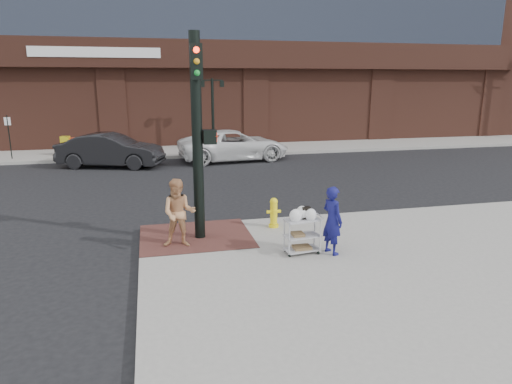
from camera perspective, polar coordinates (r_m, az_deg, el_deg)
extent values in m
plane|color=black|center=(11.13, -3.91, -7.52)|extent=(220.00, 220.00, 0.00)
cube|color=gray|center=(44.72, 5.30, 8.63)|extent=(65.00, 36.00, 0.15)
cube|color=#4E2824|center=(11.84, -7.52, -5.47)|extent=(2.80, 2.40, 0.01)
cube|color=slate|center=(63.92, 28.77, 16.61)|extent=(14.00, 20.00, 18.00)
cylinder|color=black|center=(26.56, -5.41, 9.64)|extent=(0.16, 0.16, 4.00)
cube|color=black|center=(26.49, -5.51, 13.74)|extent=(1.20, 0.06, 0.06)
cube|color=black|center=(26.42, -6.71, 13.28)|extent=(0.22, 0.22, 0.35)
cube|color=black|center=(26.57, -4.29, 13.34)|extent=(0.22, 0.22, 0.35)
cylinder|color=black|center=(26.30, -28.45, 6.05)|extent=(0.05, 0.05, 2.20)
cylinder|color=black|center=(11.19, -7.35, 6.55)|extent=(0.26, 0.26, 5.00)
cube|color=black|center=(11.21, -5.82, 6.87)|extent=(0.32, 0.28, 0.34)
cube|color=#FF260C|center=(11.24, -5.01, 6.90)|extent=(0.02, 0.18, 0.22)
cube|color=black|center=(10.83, -7.49, 15.86)|extent=(0.28, 0.18, 0.80)
imported|color=#12125A|center=(10.53, 9.51, -3.51)|extent=(0.55, 0.67, 1.58)
imported|color=tan|center=(10.97, -9.60, -2.62)|extent=(0.90, 0.75, 1.65)
imported|color=black|center=(22.82, -17.71, 4.98)|extent=(5.17, 3.10, 1.61)
imported|color=white|center=(23.65, -2.79, 5.86)|extent=(5.91, 3.22, 1.57)
cube|color=#ABABB0|center=(10.43, 5.84, -3.50)|extent=(0.85, 0.55, 0.03)
cube|color=#ABABB0|center=(10.55, 5.79, -5.46)|extent=(0.85, 0.55, 0.03)
cube|color=#ABABB0|center=(10.66, 5.75, -7.11)|extent=(0.85, 0.55, 0.03)
cube|color=black|center=(10.46, 6.24, -2.65)|extent=(0.19, 0.12, 0.28)
cube|color=brown|center=(10.50, 5.25, -5.28)|extent=(0.26, 0.30, 0.07)
cube|color=brown|center=(10.64, 5.75, -6.89)|extent=(0.40, 0.32, 0.06)
cylinder|color=yellow|center=(12.46, 2.21, -4.21)|extent=(0.27, 0.27, 0.08)
cylinder|color=yellow|center=(12.36, 2.23, -2.68)|extent=(0.19, 0.19, 0.60)
sphere|color=yellow|center=(12.27, 2.24, -1.22)|extent=(0.21, 0.21, 0.21)
cylinder|color=yellow|center=(12.35, 2.23, -2.47)|extent=(0.39, 0.09, 0.09)
cube|color=red|center=(26.43, -21.97, 5.32)|extent=(0.45, 0.43, 0.91)
cube|color=gold|center=(26.32, -22.68, 5.34)|extent=(0.47, 0.44, 1.02)
cube|color=#1D3CBD|center=(26.15, -18.88, 5.63)|extent=(0.54, 0.52, 1.02)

